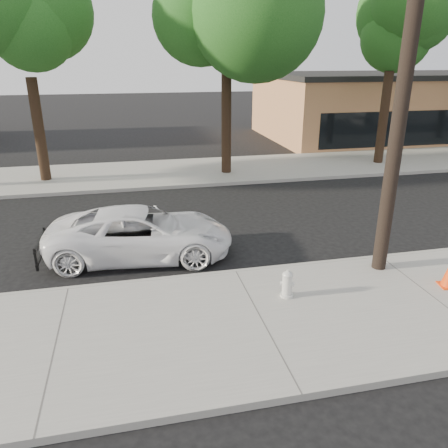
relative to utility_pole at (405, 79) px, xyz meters
The scene contains 11 objects.
ground 6.51m from the utility_pole, 143.13° to the left, with size 120.00×120.00×0.00m, color black.
near_sidewalk 6.07m from the utility_pole, 156.04° to the right, with size 90.00×4.40×0.15m, color gray.
far_sidewalk 12.64m from the utility_pole, 107.82° to the left, with size 90.00×5.00×0.15m, color gray.
curb_near 5.89m from the utility_pole, behind, with size 90.00×0.12×0.16m, color #9E9B93.
building_main 22.60m from the utility_pole, 56.45° to the left, with size 18.00×10.00×4.00m, color #BE7C4F.
utility_pole is the anchor object (origin of this frame).
tree_b 14.37m from the utility_pole, 131.18° to the left, with size 4.34×4.20×8.45m.
tree_c 10.66m from the utility_pole, 97.63° to the left, with size 4.96×4.80×9.55m.
tree_d 12.64m from the utility_pole, 58.24° to the left, with size 4.50×4.35×8.75m.
police_cruiser 7.43m from the utility_pole, 158.61° to the left, with size 2.27×4.93×1.37m, color white.
fire_hydrant 5.15m from the utility_pole, 162.87° to the right, with size 0.33×0.30×0.61m.
Camera 1 is at (-2.39, -11.59, 5.14)m, focal length 35.00 mm.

